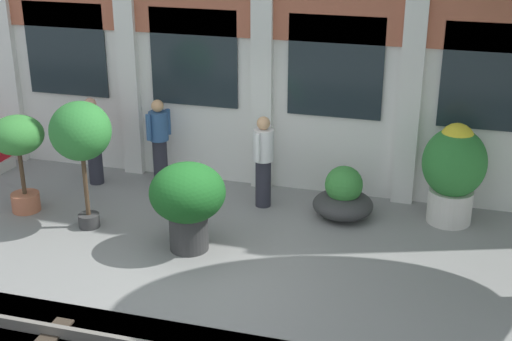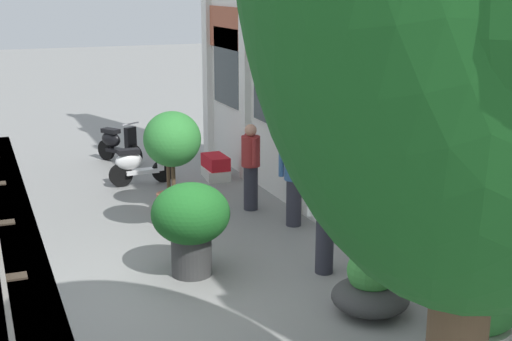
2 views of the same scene
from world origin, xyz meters
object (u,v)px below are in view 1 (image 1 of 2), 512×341
Objects in this scene: potted_plant_terracotta_small at (81,134)px; potted_plant_wide_bowl at (343,197)px; potted_plant_glazed_jar at (454,168)px; resident_watching_tracks at (93,138)px; potted_plant_ribbed_drum at (188,198)px; resident_near_plants at (159,139)px; resident_by_doorway at (263,159)px; potted_plant_low_pan at (18,144)px.

potted_plant_terracotta_small is 4.25m from potted_plant_wide_bowl.
potted_plant_terracotta_small is at bearing -162.15° from potted_plant_glazed_jar.
potted_plant_ribbed_drum is at bearing 56.65° from resident_watching_tracks.
potted_plant_wide_bowl is 4.56m from resident_watching_tracks.
potted_plant_ribbed_drum is at bearing -7.94° from potted_plant_terracotta_small.
potted_plant_terracotta_small is 1.32× the size of resident_near_plants.
resident_by_doorway is (2.43, 1.53, -0.71)m from potted_plant_terracotta_small.
potted_plant_low_pan reaches higher than resident_by_doorway.
potted_plant_glazed_jar is 1.23× the size of potted_plant_ribbed_drum.
resident_near_plants is (-3.41, 0.52, 0.49)m from potted_plant_wide_bowl.
resident_near_plants is at bearing 46.08° from potted_plant_low_pan.
potted_plant_terracotta_small is at bearing -11.19° from potted_plant_low_pan.
resident_watching_tracks is (-0.73, 1.65, -0.70)m from potted_plant_terracotta_small.
potted_plant_ribbed_drum is 0.86× the size of resident_near_plants.
potted_plant_low_pan is 1.22× the size of potted_plant_ribbed_drum.
potted_plant_terracotta_small reaches higher than potted_plant_glazed_jar.
potted_plant_low_pan is 1.54m from resident_watching_tracks.
resident_watching_tracks reaches higher than potted_plant_ribbed_drum.
potted_plant_glazed_jar is (1.67, 0.28, 0.59)m from potted_plant_wide_bowl.
potted_plant_terracotta_small is 5.77m from potted_plant_glazed_jar.
potted_plant_ribbed_drum is 2.65m from resident_near_plants.
potted_plant_terracotta_small reaches higher than potted_plant_wide_bowl.
resident_near_plants is at bearing 121.98° from potted_plant_ribbed_drum.
resident_near_plants is (0.38, 2.00, -0.72)m from potted_plant_terracotta_small.
resident_near_plants reaches higher than potted_plant_wide_bowl.
resident_near_plants is (-5.08, 0.24, -0.10)m from potted_plant_glazed_jar.
resident_by_doorway is at bearing 32.14° from potted_plant_terracotta_small.
potted_plant_wide_bowl is at bearing 13.51° from potted_plant_low_pan.
potted_plant_glazed_jar is (5.46, 1.76, -0.63)m from potted_plant_terracotta_small.
resident_watching_tracks is 1.03× the size of resident_near_plants.
potted_plant_glazed_jar reaches higher than potted_plant_low_pan.
potted_plant_low_pan is 1.03× the size of resident_watching_tracks.
resident_by_doorway is 2.10m from resident_near_plants.
potted_plant_wide_bowl is 1.45m from resident_by_doorway.
resident_watching_tracks reaches higher than resident_by_doorway.
potted_plant_glazed_jar reaches higher than resident_watching_tracks.
resident_watching_tracks is (-4.52, 0.17, 0.52)m from potted_plant_wide_bowl.
resident_by_doorway is at bearing 15.00° from resident_near_plants.
potted_plant_glazed_jar is at bearing 94.68° from resident_watching_tracks.
potted_plant_low_pan reaches higher than resident_watching_tracks.
potted_plant_ribbed_drum reaches higher than potted_plant_wide_bowl.
potted_plant_wide_bowl is 0.63× the size of resident_near_plants.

